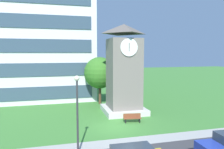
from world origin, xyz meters
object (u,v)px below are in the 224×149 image
clock_tower (124,74)px  tree_streetside (100,73)px  tree_near_tower (40,74)px  street_lamp (77,105)px  park_bench (132,118)px

clock_tower → tree_streetside: size_ratio=1.59×
tree_streetside → tree_near_tower: 8.64m
street_lamp → tree_near_tower: size_ratio=0.95×
street_lamp → clock_tower: bearing=56.1°
tree_near_tower → clock_tower: bearing=-38.8°
clock_tower → street_lamp: size_ratio=1.89×
clock_tower → tree_near_tower: size_ratio=1.79×
clock_tower → park_bench: size_ratio=5.60×
clock_tower → street_lamp: (-6.26, -9.33, -1.19)m
park_bench → tree_near_tower: bearing=129.2°
clock_tower → street_lamp: clock_tower is taller
street_lamp → tree_streetside: 14.86m
park_bench → tree_streetside: tree_streetside is taller
clock_tower → park_bench: clock_tower is taller
clock_tower → park_bench: bearing=-94.4°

